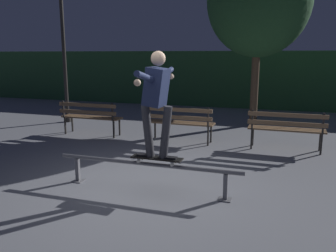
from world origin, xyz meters
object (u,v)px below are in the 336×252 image
at_px(park_bench_leftmost, 90,115).
at_px(park_bench_left_center, 179,120).
at_px(skateboard, 157,158).
at_px(lamp_post_left, 63,39).
at_px(skateboarder, 157,96).
at_px(grind_rail, 146,168).
at_px(park_bench_right_center, 286,126).
at_px(tree_behind_benches, 259,0).

height_order(park_bench_leftmost, park_bench_left_center, same).
height_order(skateboard, park_bench_leftmost, park_bench_leftmost).
bearing_deg(skateboard, lamp_post_left, 135.74).
relative_size(skateboarder, park_bench_left_center, 0.97).
xyz_separation_m(grind_rail, park_bench_right_center, (2.03, 2.99, 0.19)).
bearing_deg(tree_behind_benches, skateboard, -99.66).
bearing_deg(skateboard, park_bench_right_center, 58.13).
xyz_separation_m(skateboard, park_bench_leftmost, (-2.89, 2.99, 0.02)).
bearing_deg(tree_behind_benches, lamp_post_left, -167.02).
distance_m(grind_rail, skateboarder, 1.12).
height_order(skateboarder, park_bench_right_center, skateboarder).
relative_size(tree_behind_benches, lamp_post_left, 1.30).
bearing_deg(grind_rail, park_bench_right_center, 55.84).
relative_size(skateboard, park_bench_leftmost, 0.49).
xyz_separation_m(park_bench_left_center, park_bench_right_center, (2.37, 0.00, 0.00)).
height_order(grind_rail, skateboard, skateboard).
relative_size(park_bench_left_center, lamp_post_left, 0.41).
xyz_separation_m(skateboarder, park_bench_left_center, (-0.52, 2.99, -0.92)).
bearing_deg(lamp_post_left, skateboard, -44.26).
height_order(grind_rail, tree_behind_benches, tree_behind_benches).
distance_m(tree_behind_benches, lamp_post_left, 5.71).
bearing_deg(lamp_post_left, park_bench_left_center, -19.44).
bearing_deg(park_bench_leftmost, skateboard, -45.97).
xyz_separation_m(park_bench_left_center, lamp_post_left, (-3.99, 1.41, 1.94)).
relative_size(park_bench_leftmost, park_bench_left_center, 1.00).
height_order(park_bench_right_center, tree_behind_benches, tree_behind_benches).
height_order(grind_rail, park_bench_leftmost, park_bench_leftmost).
distance_m(skateboard, tree_behind_benches, 6.47).
distance_m(grind_rail, park_bench_right_center, 3.61).
xyz_separation_m(grind_rail, tree_behind_benches, (1.13, 5.66, 3.16)).
bearing_deg(skateboarder, tree_behind_benches, 80.37).
bearing_deg(lamp_post_left, grind_rail, -45.36).
bearing_deg(skateboard, tree_behind_benches, 80.34).
bearing_deg(lamp_post_left, tree_behind_benches, 12.98).
bearing_deg(tree_behind_benches, skateboarder, -99.63).
relative_size(grind_rail, tree_behind_benches, 0.58).
xyz_separation_m(skateboarder, lamp_post_left, (-4.51, 4.40, 1.02)).
distance_m(skateboard, park_bench_leftmost, 4.15).
bearing_deg(tree_behind_benches, park_bench_right_center, -71.50).
xyz_separation_m(skateboard, skateboarder, (0.00, -0.00, 0.94)).
relative_size(skateboard, park_bench_left_center, 0.49).
bearing_deg(park_bench_right_center, skateboarder, -121.82).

